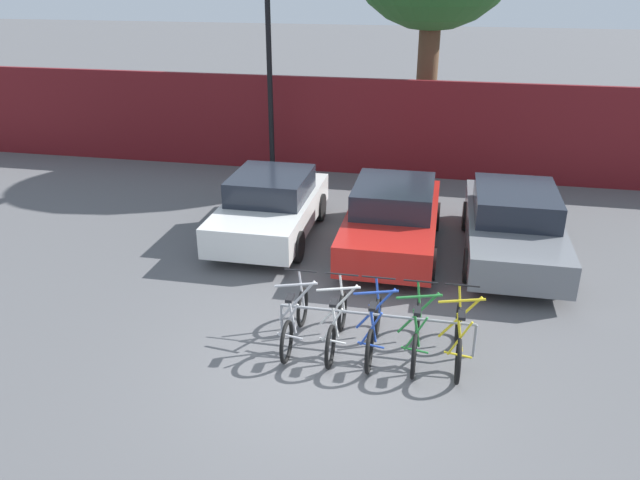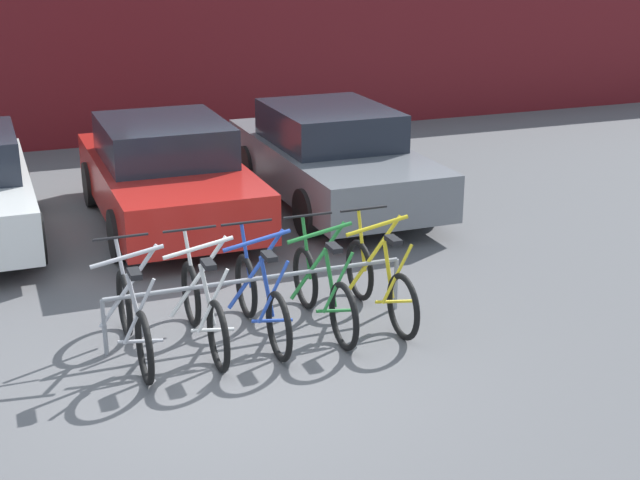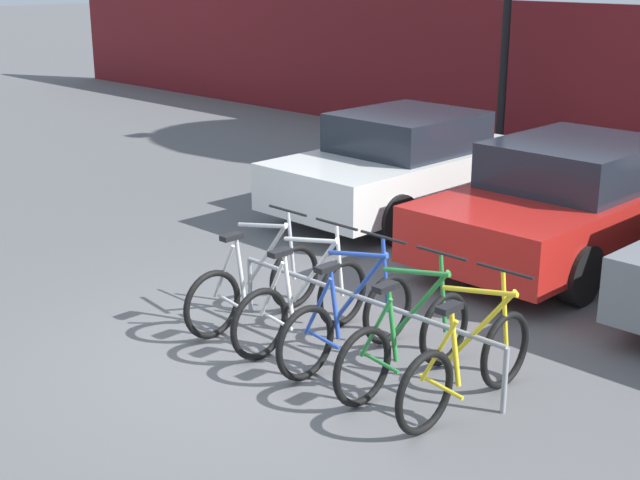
% 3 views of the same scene
% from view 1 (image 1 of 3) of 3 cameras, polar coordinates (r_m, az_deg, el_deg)
% --- Properties ---
extents(ground_plane, '(120.00, 120.00, 0.00)m').
position_cam_1_polar(ground_plane, '(9.44, 0.85, -11.40)').
color(ground_plane, '#59595B').
extents(hoarding_wall, '(36.00, 0.16, 2.67)m').
position_cam_1_polar(hoarding_wall, '(17.64, 6.71, 10.09)').
color(hoarding_wall, maroon).
rests_on(hoarding_wall, ground).
extents(bike_rack, '(3.04, 0.04, 0.57)m').
position_cam_1_polar(bike_rack, '(9.67, 5.15, -7.20)').
color(bike_rack, gray).
rests_on(bike_rack, ground).
extents(bicycle_silver, '(0.68, 1.71, 1.05)m').
position_cam_1_polar(bicycle_silver, '(9.78, -2.31, -7.41)').
color(bicycle_silver, black).
rests_on(bicycle_silver, ground).
extents(bicycle_white, '(0.68, 1.71, 1.05)m').
position_cam_1_polar(bicycle_white, '(9.66, 1.53, -7.82)').
color(bicycle_white, black).
rests_on(bicycle_white, ground).
extents(bicycle_blue, '(0.68, 1.71, 1.05)m').
position_cam_1_polar(bicycle_blue, '(9.60, 4.93, -8.15)').
color(bicycle_blue, black).
rests_on(bicycle_blue, ground).
extents(bicycle_green, '(0.68, 1.71, 1.05)m').
position_cam_1_polar(bicycle_green, '(9.56, 8.80, -8.49)').
color(bicycle_green, black).
rests_on(bicycle_green, ground).
extents(bicycle_yellow, '(0.68, 1.71, 1.05)m').
position_cam_1_polar(bicycle_yellow, '(9.57, 12.54, -8.78)').
color(bicycle_yellow, black).
rests_on(bicycle_yellow, ground).
extents(car_white, '(1.91, 3.93, 1.40)m').
position_cam_1_polar(car_white, '(13.53, -4.54, 3.10)').
color(car_white, silver).
rests_on(car_white, ground).
extents(car_red, '(1.91, 4.21, 1.40)m').
position_cam_1_polar(car_red, '(12.95, 6.64, 2.05)').
color(car_red, red).
rests_on(car_red, ground).
extents(car_grey, '(1.91, 4.44, 1.40)m').
position_cam_1_polar(car_grey, '(13.10, 17.26, 1.38)').
color(car_grey, slate).
rests_on(car_grey, ground).
extents(lamp_post, '(0.24, 0.44, 5.79)m').
position_cam_1_polar(lamp_post, '(16.89, -4.67, 16.17)').
color(lamp_post, black).
rests_on(lamp_post, ground).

